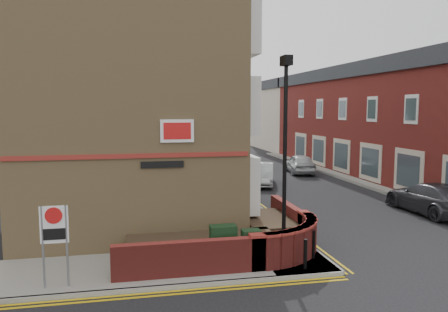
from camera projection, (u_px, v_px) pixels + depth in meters
ground at (243, 283)px, 12.17m from camera, size 120.00×120.00×0.00m
pavement_corner at (116, 271)px, 12.92m from camera, size 13.00×3.00×0.12m
pavement_main at (212, 183)px, 28.14m from camera, size 2.00×32.00×0.12m
pavement_far at (393, 185)px, 27.44m from camera, size 4.00×40.00×0.12m
kerb_side at (114, 292)px, 11.46m from camera, size 13.00×0.15×0.12m
kerb_main_near at (227, 182)px, 28.34m from camera, size 0.15×32.00×0.12m
kerb_main_far at (364, 186)px, 27.03m from camera, size 0.15×40.00×0.12m
yellow_lines_side at (114, 298)px, 11.22m from camera, size 13.00×0.28×0.01m
yellow_lines_main at (231, 183)px, 28.40m from camera, size 0.28×32.00×0.01m
corner_building at (134, 76)px, 18.70m from camera, size 8.95×10.40×13.60m
garden_wall at (225, 254)px, 14.60m from camera, size 6.80×6.00×1.20m
lamppost at (285, 158)px, 13.29m from camera, size 0.25×0.50×6.30m
utility_cabinet_large at (223, 245)px, 13.30m from camera, size 0.80×0.45×1.20m
utility_cabinet_small at (251, 248)px, 13.17m from camera, size 0.55×0.40×1.10m
bollard_near at (305, 254)px, 12.90m from camera, size 0.11×0.11×0.90m
bollard_far at (313, 244)px, 13.80m from camera, size 0.11×0.11×0.90m
zone_sign at (54, 231)px, 11.46m from camera, size 0.72×0.07×2.20m
far_terrace at (381, 120)px, 31.20m from camera, size 5.40×30.40×8.00m
far_terrace_cream at (283, 115)px, 51.64m from camera, size 5.40×12.40×8.00m
tree_near at (218, 111)px, 25.73m from camera, size 3.64×3.65×6.70m
tree_mid at (198, 104)px, 33.46m from camera, size 4.03×4.03×7.42m
tree_far at (186, 108)px, 41.28m from camera, size 3.81×3.81×7.00m
traffic_light_assembly at (198, 133)px, 36.68m from camera, size 0.20×0.16×4.20m
silver_car_near at (262, 174)px, 27.69m from camera, size 2.72×4.48×1.39m
red_car_main at (217, 161)px, 34.89m from camera, size 3.42×4.94×1.25m
grey_car_far at (431, 198)px, 20.15m from camera, size 2.15×5.05×1.45m
silver_car_far at (300, 164)px, 32.70m from camera, size 2.37×4.48×1.45m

